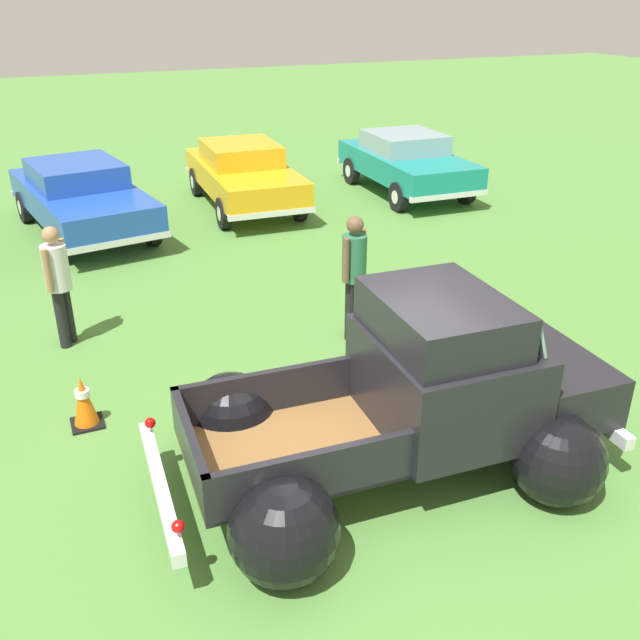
# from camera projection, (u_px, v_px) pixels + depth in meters

# --- Properties ---
(ground_plane) EXTENTS (80.00, 80.00, 0.00)m
(ground_plane) POSITION_uv_depth(u_px,v_px,m) (382.00, 473.00, 7.24)
(ground_plane) COLOR #548C3D
(vintage_pickup_truck) EXTENTS (4.71, 2.95, 1.96)m
(vintage_pickup_truck) POSITION_uv_depth(u_px,v_px,m) (419.00, 404.00, 7.04)
(vintage_pickup_truck) COLOR black
(vintage_pickup_truck) RESTS_ON ground
(show_car_1) EXTENTS (2.64, 4.84, 1.43)m
(show_car_1) POSITION_uv_depth(u_px,v_px,m) (81.00, 195.00, 14.06)
(show_car_1) COLOR black
(show_car_1) RESTS_ON ground
(show_car_2) EXTENTS (2.05, 4.50, 1.43)m
(show_car_2) POSITION_uv_depth(u_px,v_px,m) (243.00, 173.00, 15.78)
(show_car_2) COLOR black
(show_car_2) RESTS_ON ground
(show_car_3) EXTENTS (2.09, 4.26, 1.43)m
(show_car_3) POSITION_uv_depth(u_px,v_px,m) (406.00, 161.00, 16.88)
(show_car_3) COLOR black
(show_car_3) RESTS_ON ground
(spectator_0) EXTENTS (0.47, 0.49, 1.73)m
(spectator_0) POSITION_uv_depth(u_px,v_px,m) (58.00, 279.00, 9.46)
(spectator_0) COLOR black
(spectator_0) RESTS_ON ground
(spectator_1) EXTENTS (0.49, 0.47, 1.80)m
(spectator_1) POSITION_uv_depth(u_px,v_px,m) (354.00, 270.00, 9.64)
(spectator_1) COLOR black
(spectator_1) RESTS_ON ground
(lane_cone_0) EXTENTS (0.36, 0.36, 0.63)m
(lane_cone_0) POSITION_uv_depth(u_px,v_px,m) (84.00, 401.00, 7.92)
(lane_cone_0) COLOR black
(lane_cone_0) RESTS_ON ground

